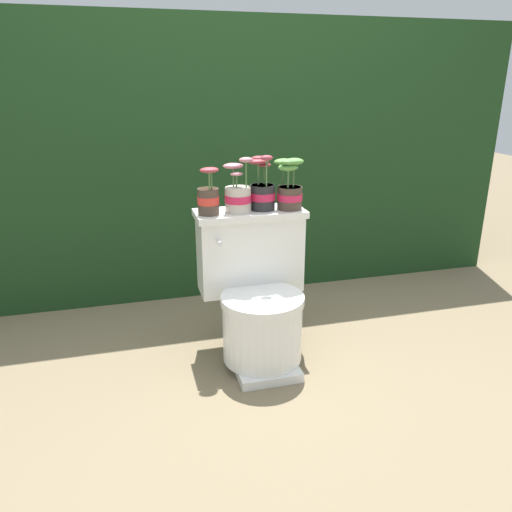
% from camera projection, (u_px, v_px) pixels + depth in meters
% --- Properties ---
extents(ground_plane, '(12.00, 12.00, 0.00)m').
position_uv_depth(ground_plane, '(277.00, 367.00, 2.29)').
color(ground_plane, '#75664C').
extents(hedge_backdrop, '(3.53, 0.83, 1.58)m').
position_uv_depth(hedge_backdrop, '(218.00, 155.00, 3.22)').
color(hedge_backdrop, '#193819').
rests_on(hedge_backdrop, ground).
extents(toilet, '(0.51, 0.51, 0.68)m').
position_uv_depth(toilet, '(257.00, 293.00, 2.29)').
color(toilet, white).
rests_on(toilet, ground).
extents(potted_plant_left, '(0.10, 0.11, 0.21)m').
position_uv_depth(potted_plant_left, '(208.00, 197.00, 2.18)').
color(potted_plant_left, '#47382D').
rests_on(potted_plant_left, toilet).
extents(potted_plant_midleft, '(0.13, 0.12, 0.25)m').
position_uv_depth(potted_plant_midleft, '(238.00, 195.00, 2.23)').
color(potted_plant_midleft, beige).
rests_on(potted_plant_midleft, toilet).
extents(potted_plant_middle, '(0.12, 0.12, 0.25)m').
position_uv_depth(potted_plant_middle, '(262.00, 191.00, 2.27)').
color(potted_plant_middle, '#262628').
rests_on(potted_plant_middle, toilet).
extents(potted_plant_midright, '(0.12, 0.13, 0.24)m').
position_uv_depth(potted_plant_midright, '(289.00, 189.00, 2.27)').
color(potted_plant_midright, '#47382D').
rests_on(potted_plant_midright, toilet).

